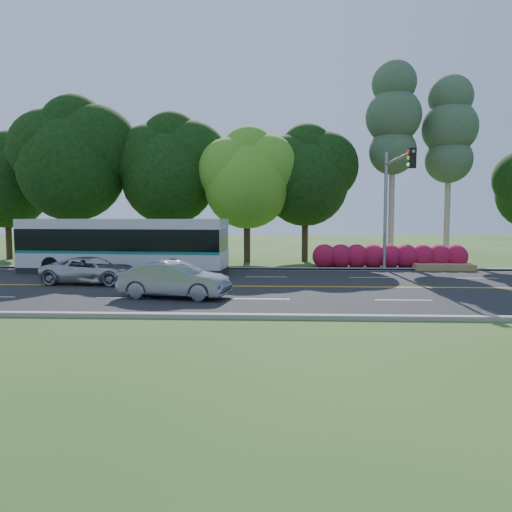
{
  "coord_description": "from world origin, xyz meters",
  "views": [
    {
      "loc": [
        0.18,
        -22.81,
        3.29
      ],
      "look_at": [
        -0.97,
        2.0,
        1.26
      ],
      "focal_mm": 35.0,
      "sensor_mm": 36.0,
      "label": 1
    }
  ],
  "objects_px": {
    "transit_bus": "(123,246)",
    "suv": "(92,270)",
    "sedan": "(174,280)",
    "traffic_signal": "(393,190)"
  },
  "relations": [
    {
      "from": "sedan",
      "to": "traffic_signal",
      "type": "bearing_deg",
      "value": -40.1
    },
    {
      "from": "sedan",
      "to": "transit_bus",
      "type": "bearing_deg",
      "value": 39.27
    },
    {
      "from": "sedan",
      "to": "suv",
      "type": "xyz_separation_m",
      "value": [
        -4.8,
        3.88,
        -0.08
      ]
    },
    {
      "from": "transit_bus",
      "to": "sedan",
      "type": "distance_m",
      "value": 9.61
    },
    {
      "from": "traffic_signal",
      "to": "suv",
      "type": "relative_size",
      "value": 1.52
    },
    {
      "from": "traffic_signal",
      "to": "suv",
      "type": "bearing_deg",
      "value": -162.19
    },
    {
      "from": "suv",
      "to": "sedan",
      "type": "bearing_deg",
      "value": -124.02
    },
    {
      "from": "traffic_signal",
      "to": "sedan",
      "type": "bearing_deg",
      "value": -139.99
    },
    {
      "from": "transit_bus",
      "to": "suv",
      "type": "bearing_deg",
      "value": -86.44
    },
    {
      "from": "traffic_signal",
      "to": "transit_bus",
      "type": "height_order",
      "value": "traffic_signal"
    }
  ]
}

